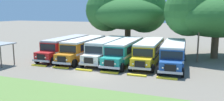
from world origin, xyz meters
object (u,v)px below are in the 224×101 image
(parked_bus_slot_0, at_px, (66,46))
(parked_bus_slot_5, at_px, (174,53))
(parked_bus_slot_1, at_px, (84,48))
(secondary_tree, at_px, (219,14))
(parked_bus_slot_4, at_px, (149,51))
(utility_pole, at_px, (199,36))
(parked_bus_slot_2, at_px, (107,48))
(broad_shade_tree, at_px, (128,12))
(parked_bus_slot_3, at_px, (125,50))

(parked_bus_slot_0, relative_size, parked_bus_slot_5, 0.99)
(parked_bus_slot_1, bearing_deg, secondary_tree, 113.05)
(parked_bus_slot_4, relative_size, utility_pole, 1.74)
(utility_pole, bearing_deg, parked_bus_slot_2, -165.16)
(broad_shade_tree, xyz_separation_m, utility_pole, (11.77, -7.76, -3.03))
(parked_bus_slot_2, bearing_deg, parked_bus_slot_5, 86.60)
(parked_bus_slot_5, distance_m, broad_shade_tree, 15.14)
(parked_bus_slot_2, distance_m, parked_bus_slot_5, 8.83)
(parked_bus_slot_2, bearing_deg, secondary_tree, 115.63)
(parked_bus_slot_0, relative_size, secondary_tree, 0.74)
(parked_bus_slot_5, xyz_separation_m, broad_shade_tree, (-9.12, 11.09, 4.81))
(parked_bus_slot_3, xyz_separation_m, secondary_tree, (11.15, 7.62, 4.52))
(parked_bus_slot_0, relative_size, parked_bus_slot_3, 1.00)
(parked_bus_slot_3, relative_size, secondary_tree, 0.74)
(parked_bus_slot_1, bearing_deg, parked_bus_slot_0, -95.87)
(parked_bus_slot_1, xyz_separation_m, broad_shade_tree, (2.86, 11.30, 4.81))
(parked_bus_slot_3, xyz_separation_m, broad_shade_tree, (-3.03, 11.29, 4.81))
(parked_bus_slot_0, height_order, broad_shade_tree, broad_shade_tree)
(parked_bus_slot_0, relative_size, parked_bus_slot_2, 1.00)
(parked_bus_slot_1, bearing_deg, parked_bus_slot_2, 97.96)
(parked_bus_slot_0, height_order, parked_bus_slot_1, same)
(broad_shade_tree, relative_size, secondary_tree, 0.93)
(parked_bus_slot_2, height_order, utility_pole, utility_pole)
(parked_bus_slot_0, bearing_deg, parked_bus_slot_2, 92.09)
(parked_bus_slot_0, distance_m, parked_bus_slot_1, 3.00)
(parked_bus_slot_4, bearing_deg, parked_bus_slot_5, 77.74)
(parked_bus_slot_0, relative_size, utility_pole, 1.74)
(parked_bus_slot_2, height_order, parked_bus_slot_5, same)
(parked_bus_slot_3, bearing_deg, utility_pole, 111.14)
(utility_pole, bearing_deg, parked_bus_slot_5, -128.55)
(secondary_tree, xyz_separation_m, utility_pole, (-2.42, -4.09, -2.75))
(secondary_tree, bearing_deg, parked_bus_slot_2, -152.83)
(parked_bus_slot_3, distance_m, broad_shade_tree, 12.64)
(parked_bus_slot_2, distance_m, secondary_tree, 16.26)
(parked_bus_slot_0, distance_m, parked_bus_slot_2, 6.15)
(utility_pole, bearing_deg, parked_bus_slot_4, -154.09)
(parked_bus_slot_1, bearing_deg, parked_bus_slot_4, 93.81)
(secondary_tree, bearing_deg, parked_bus_slot_4, -139.83)
(parked_bus_slot_3, height_order, parked_bus_slot_5, same)
(parked_bus_slot_1, xyz_separation_m, parked_bus_slot_5, (11.98, 0.21, 0.00))
(broad_shade_tree, relative_size, utility_pole, 2.19)
(parked_bus_slot_0, xyz_separation_m, utility_pole, (17.62, 3.29, 1.78))
(parked_bus_slot_0, xyz_separation_m, parked_bus_slot_4, (11.89, 0.51, 0.00))
(parked_bus_slot_1, height_order, parked_bus_slot_3, same)
(parked_bus_slot_0, bearing_deg, utility_pole, 100.34)
(parked_bus_slot_5, bearing_deg, parked_bus_slot_3, -91.20)
(parked_bus_slot_4, distance_m, broad_shade_tree, 13.07)
(parked_bus_slot_2, height_order, parked_bus_slot_4, same)
(parked_bus_slot_3, height_order, parked_bus_slot_4, same)
(parked_bus_slot_2, height_order, parked_bus_slot_3, same)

